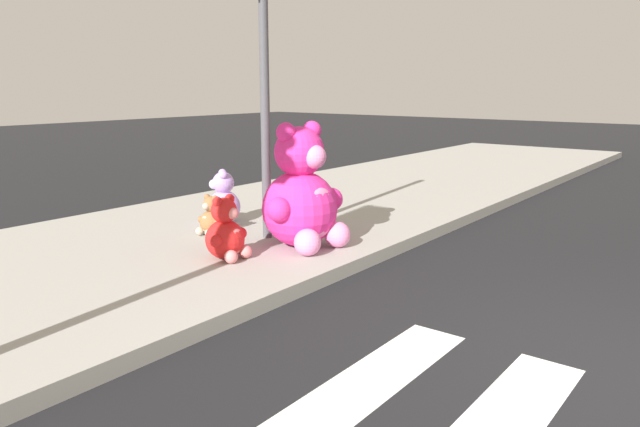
% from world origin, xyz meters
% --- Properties ---
extents(sidewalk, '(28.00, 4.40, 0.15)m').
position_xyz_m(sidewalk, '(0.00, 5.20, 0.07)').
color(sidewalk, '#9E9B93').
rests_on(sidewalk, ground_plane).
extents(sign_pole, '(0.56, 0.11, 3.20)m').
position_xyz_m(sign_pole, '(1.00, 4.40, 1.85)').
color(sign_pole, '#4C4C51').
rests_on(sign_pole, sidewalk).
extents(plush_pink_large, '(1.09, 0.98, 1.42)m').
position_xyz_m(plush_pink_large, '(0.95, 3.81, 0.72)').
color(plush_pink_large, '#F22D93').
rests_on(plush_pink_large, sidewalk).
extents(plush_brown, '(0.34, 0.39, 0.50)m').
position_xyz_m(plush_brown, '(0.67, 5.04, 0.35)').
color(plush_brown, olive).
rests_on(plush_brown, sidewalk).
extents(plush_lavender, '(0.52, 0.51, 0.72)m').
position_xyz_m(plush_lavender, '(1.20, 5.40, 0.44)').
color(plush_lavender, '#B28CD8').
rests_on(plush_lavender, sidewalk).
extents(plush_red, '(0.53, 0.47, 0.69)m').
position_xyz_m(plush_red, '(0.06, 4.12, 0.42)').
color(plush_red, red).
rests_on(plush_red, sidewalk).
extents(plush_white, '(0.50, 0.47, 0.66)m').
position_xyz_m(plush_white, '(1.79, 4.68, 0.42)').
color(plush_white, white).
rests_on(plush_white, sidewalk).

